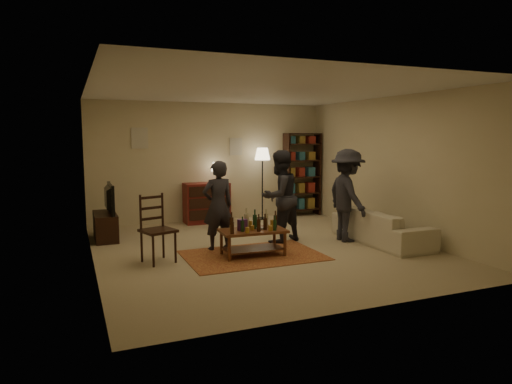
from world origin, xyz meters
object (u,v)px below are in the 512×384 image
bookshelf (302,173)px  coffee_table (253,232)px  floor_lamp (262,159)px  person_by_sofa (347,195)px  tv_stand (105,219)px  sofa (381,226)px  dining_chair (156,226)px  person_right (280,196)px  dresser (207,202)px  person_left (218,206)px

bookshelf → coffee_table: bearing=-129.2°
floor_lamp → person_by_sofa: size_ratio=0.98×
tv_stand → person_by_sofa: 4.56m
coffee_table → sofa: (2.52, -0.04, -0.09)m
bookshelf → person_by_sofa: 2.87m
dining_chair → tv_stand: bearing=89.5°
person_right → dining_chair: bearing=-9.4°
person_by_sofa → tv_stand: bearing=71.2°
dining_chair → person_by_sofa: 3.55m
dining_chair → person_by_sofa: person_by_sofa is taller
floor_lamp → person_right: 2.43m
bookshelf → person_by_sofa: (-0.55, -2.81, -0.18)m
floor_lamp → sofa: 3.42m
coffee_table → bookshelf: 4.11m
dresser → bookshelf: bookshelf is taller
coffee_table → person_right: (0.82, 0.73, 0.46)m
dining_chair → sofa: bearing=-22.2°
dresser → floor_lamp: size_ratio=0.81×
dresser → floor_lamp: (1.33, -0.06, 0.94)m
sofa → person_left: size_ratio=1.36×
tv_stand → person_left: (1.73, -1.56, 0.38)m
coffee_table → dining_chair: bearing=170.7°
coffee_table → sofa: size_ratio=0.52×
sofa → person_right: size_ratio=1.23×
tv_stand → bookshelf: bearing=11.8°
dresser → floor_lamp: bearing=-2.7°
coffee_table → person_by_sofa: size_ratio=0.63×
sofa → person_right: (-1.69, 0.77, 0.54)m
tv_stand → sofa: 5.14m
dresser → person_left: (-0.52, -2.47, 0.29)m
bookshelf → person_by_sofa: bearing=-101.0°
dresser → person_left: person_left is taller
person_by_sofa → dresser: bearing=39.6°
bookshelf → sofa: size_ratio=0.97×
person_by_sofa → coffee_table: bearing=104.5°
coffee_table → sofa: 2.52m
tv_stand → person_right: size_ratio=0.63×
dresser → person_right: 2.47m
tv_stand → sofa: tv_stand is taller
tv_stand → person_by_sofa: (4.14, -1.83, 0.47)m
person_by_sofa → person_left: bearing=88.6°
dresser → sofa: bearing=-52.5°
sofa → person_by_sofa: (-0.50, 0.37, 0.55)m
dining_chair → bookshelf: size_ratio=0.53×
dining_chair → dresser: dresser is taller
coffee_table → person_right: 1.19m
tv_stand → bookshelf: (4.69, 0.98, 0.65)m
bookshelf → floor_lamp: bookshelf is taller
tv_stand → person_right: (2.95, -1.43, 0.46)m
sofa → person_by_sofa: person_by_sofa is taller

